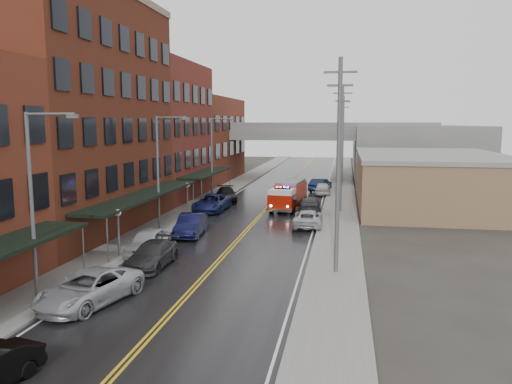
{
  "coord_description": "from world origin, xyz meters",
  "views": [
    {
      "loc": [
        7.56,
        -12.73,
        8.53
      ],
      "look_at": [
        0.6,
        26.11,
        3.0
      ],
      "focal_mm": 35.0,
      "sensor_mm": 36.0,
      "label": 1
    }
  ],
  "objects": [
    {
      "name": "sidewalk_right",
      "position": [
        7.3,
        30.0,
        0.07
      ],
      "size": [
        3.0,
        160.0,
        0.15
      ],
      "primitive_type": "cube",
      "color": "slate",
      "rests_on": "ground"
    },
    {
      "name": "parked_car_right_3",
      "position": [
        4.59,
        49.31,
        0.8
      ],
      "size": [
        2.8,
        5.12,
        1.6
      ],
      "primitive_type": "imported",
      "rotation": [
        0.0,
        0.0,
        2.9
      ],
      "color": "#0E1A33",
      "rests_on": "ground"
    },
    {
      "name": "parked_car_left_4",
      "position": [
        -4.95,
        17.2,
        0.83
      ],
      "size": [
        2.2,
        4.96,
        1.66
      ],
      "primitive_type": "imported",
      "rotation": [
        0.0,
        0.0,
        0.05
      ],
      "color": "#B9B9B9",
      "rests_on": "ground"
    },
    {
      "name": "awning_1",
      "position": [
        -7.49,
        23.0,
        2.99
      ],
      "size": [
        2.6,
        18.0,
        3.09
      ],
      "color": "black",
      "rests_on": "ground"
    },
    {
      "name": "parked_car_right_2",
      "position": [
        5.0,
        46.2,
        0.75
      ],
      "size": [
        2.01,
        4.5,
        1.5
      ],
      "primitive_type": "imported",
      "rotation": [
        0.0,
        0.0,
        3.19
      ],
      "color": "silver",
      "rests_on": "ground"
    },
    {
      "name": "right_far_block",
      "position": [
        18.0,
        70.0,
        4.0
      ],
      "size": [
        18.0,
        30.0,
        8.0
      ],
      "primitive_type": "cube",
      "color": "slate",
      "rests_on": "ground"
    },
    {
      "name": "brick_building_far",
      "position": [
        -13.3,
        58.0,
        6.0
      ],
      "size": [
        9.0,
        20.0,
        12.0
      ],
      "primitive_type": "cube",
      "color": "maroon",
      "rests_on": "ground"
    },
    {
      "name": "parked_car_left_2",
      "position": [
        -4.16,
        8.15,
        0.78
      ],
      "size": [
        3.88,
        6.09,
        1.56
      ],
      "primitive_type": "imported",
      "rotation": [
        0.0,
        0.0,
        -0.24
      ],
      "color": "#A9ABB1",
      "rests_on": "ground"
    },
    {
      "name": "parked_car_right_0",
      "position": [
        4.67,
        27.61,
        0.7
      ],
      "size": [
        2.45,
        5.09,
        1.4
      ],
      "primitive_type": "imported",
      "rotation": [
        0.0,
        0.0,
        3.17
      ],
      "color": "#B3B5BC",
      "rests_on": "ground"
    },
    {
      "name": "curb_left",
      "position": [
        -5.65,
        30.0,
        0.07
      ],
      "size": [
        0.3,
        160.0,
        0.15
      ],
      "primitive_type": "cube",
      "color": "gray",
      "rests_on": "ground"
    },
    {
      "name": "sidewalk_left",
      "position": [
        -7.3,
        30.0,
        0.07
      ],
      "size": [
        3.0,
        160.0,
        0.15
      ],
      "primitive_type": "cube",
      "color": "slate",
      "rests_on": "ground"
    },
    {
      "name": "brick_building_c",
      "position": [
        -13.3,
        40.5,
        7.5
      ],
      "size": [
        9.0,
        15.0,
        15.0
      ],
      "primitive_type": "cube",
      "color": "maroon",
      "rests_on": "ground"
    },
    {
      "name": "utility_pole_0",
      "position": [
        7.2,
        15.0,
        6.31
      ],
      "size": [
        1.8,
        0.24,
        12.0
      ],
      "color": "#59595B",
      "rests_on": "ground"
    },
    {
      "name": "parked_car_left_5",
      "position": [
        -3.83,
        22.8,
        0.82
      ],
      "size": [
        2.23,
        5.13,
        1.64
      ],
      "primitive_type": "imported",
      "rotation": [
        0.0,
        0.0,
        0.1
      ],
      "color": "black",
      "rests_on": "ground"
    },
    {
      "name": "road",
      "position": [
        0.0,
        30.0,
        0.01
      ],
      "size": [
        11.0,
        160.0,
        0.02
      ],
      "primitive_type": "cube",
      "color": "black",
      "rests_on": "ground"
    },
    {
      "name": "tan_building",
      "position": [
        16.0,
        40.0,
        2.5
      ],
      "size": [
        14.0,
        22.0,
        5.0
      ],
      "primitive_type": "cube",
      "color": "#8B654B",
      "rests_on": "ground"
    },
    {
      "name": "parked_car_left_3",
      "position": [
        -3.6,
        14.54,
        0.73
      ],
      "size": [
        2.06,
        5.02,
        1.45
      ],
      "primitive_type": "imported",
      "rotation": [
        0.0,
        0.0,
        0.0
      ],
      "color": "#2B2B2E",
      "rests_on": "ground"
    },
    {
      "name": "parked_car_right_1",
      "position": [
        4.37,
        33.86,
        0.77
      ],
      "size": [
        2.36,
        5.38,
        1.54
      ],
      "primitive_type": "imported",
      "rotation": [
        0.0,
        0.0,
        3.18
      ],
      "color": "#2B2B2E",
      "rests_on": "ground"
    },
    {
      "name": "globe_lamp_1",
      "position": [
        -6.4,
        16.0,
        2.31
      ],
      "size": [
        0.44,
        0.44,
        3.12
      ],
      "color": "#59595B",
      "rests_on": "ground"
    },
    {
      "name": "utility_pole_2",
      "position": [
        7.2,
        55.0,
        6.31
      ],
      "size": [
        1.8,
        0.24,
        12.0
      ],
      "color": "#59595B",
      "rests_on": "ground"
    },
    {
      "name": "utility_pole_1",
      "position": [
        7.2,
        35.0,
        6.31
      ],
      "size": [
        1.8,
        0.24,
        12.0
      ],
      "color": "#59595B",
      "rests_on": "ground"
    },
    {
      "name": "globe_lamp_2",
      "position": [
        -6.4,
        30.0,
        2.31
      ],
      "size": [
        0.44,
        0.44,
        3.12
      ],
      "color": "#59595B",
      "rests_on": "ground"
    },
    {
      "name": "awning_2",
      "position": [
        -7.49,
        40.5,
        2.99
      ],
      "size": [
        2.6,
        13.0,
        3.09
      ],
      "color": "black",
      "rests_on": "ground"
    },
    {
      "name": "parked_car_left_6",
      "position": [
        -5.0,
        33.2,
        0.81
      ],
      "size": [
        2.85,
        5.91,
        1.62
      ],
      "primitive_type": "imported",
      "rotation": [
        0.0,
        0.0,
        -0.03
      ],
      "color": "#151C51",
      "rests_on": "ground"
    },
    {
      "name": "street_lamp_1",
      "position": [
        -6.55,
        24.0,
        5.19
      ],
      "size": [
        2.64,
        0.22,
        9.0
      ],
      "color": "#59595B",
      "rests_on": "ground"
    },
    {
      "name": "overpass",
      "position": [
        0.0,
        62.0,
        5.99
      ],
      "size": [
        40.0,
        10.0,
        7.5
      ],
      "color": "slate",
      "rests_on": "ground"
    },
    {
      "name": "parked_car_left_7",
      "position": [
        -5.0,
        39.2,
        0.76
      ],
      "size": [
        3.5,
        5.63,
        1.52
      ],
      "primitive_type": "imported",
      "rotation": [
        0.0,
        0.0,
        0.28
      ],
      "color": "black",
      "rests_on": "ground"
    },
    {
      "name": "street_lamp_2",
      "position": [
        -6.55,
        40.0,
        5.19
      ],
      "size": [
        2.64,
        0.22,
        9.0
      ],
      "color": "#59595B",
      "rests_on": "ground"
    },
    {
      "name": "brick_building_b",
      "position": [
        -13.3,
        23.0,
        9.0
      ],
      "size": [
        9.0,
        20.0,
        18.0
      ],
      "primitive_type": "cube",
      "color": "#522215",
      "rests_on": "ground"
    },
    {
      "name": "street_lamp_0",
      "position": [
        -6.55,
        8.0,
        5.19
      ],
      "size": [
        2.64,
        0.22,
        9.0
      ],
      "color": "#59595B",
      "rests_on": "ground"
    },
    {
      "name": "fire_truck",
      "position": [
        2.11,
        35.77,
        1.46
      ],
      "size": [
        3.62,
        7.6,
        2.7
      ],
      "rotation": [
        0.0,
        0.0,
        -0.11
      ],
      "color": "#A01507",
      "rests_on": "ground"
    },
    {
      "name": "curb_right",
      "position": [
        5.65,
        30.0,
        0.07
      ],
      "size": [
        0.3,
        160.0,
        0.15
      ],
      "primitive_type": "cube",
      "color": "gray",
      "rests_on": "ground"
    }
  ]
}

